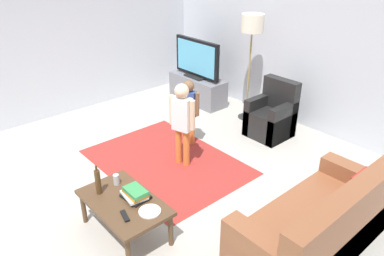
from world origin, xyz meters
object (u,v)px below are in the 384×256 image
Objects in this scene: tv at (197,59)px; plate at (150,211)px; book_stack at (135,194)px; couch at (321,229)px; coffee_table at (124,205)px; tv_stand at (197,89)px; bottle at (98,182)px; floor_lamp at (252,29)px; armchair at (272,118)px; soda_can at (116,180)px; child_center at (182,118)px; tv_remote at (125,216)px; child_near_tv at (189,107)px.

tv is 3.88m from plate.
couch is at bearing 39.45° from book_stack.
plate is at bearing 17.34° from coffee_table.
bottle is at bearing -58.15° from tv_stand.
floor_lamp is 3.43m from book_stack.
armchair reaches higher than soda_can.
couch is (3.71, -1.71, 0.05)m from tv_stand.
bottle is at bearing -141.21° from couch.
tv_stand is 1.20× the size of coffee_table.
tv is 1.10× the size of coffee_table.
coffee_table is 0.16m from book_stack.
coffee_table is 4.55× the size of plate.
child_center is 3.87× the size of book_stack.
couch is 5.32× the size of bottle.
tv_remote is at bearing -51.83° from tv.
tv is at bearing 122.02° from bottle.
tv is 1.33m from floor_lamp.
soda_can is (-0.52, 0.22, 0.05)m from tv_remote.
tv is at bearing -90.00° from tv_stand.
bottle is (0.39, -1.46, -0.15)m from child_center.
coffee_table is 0.33m from soda_can.
child_center is at bearing 106.60° from soda_can.
book_stack is 0.30m from tv_remote.
book_stack is 0.28m from plate.
couch reaches higher than tv_stand.
soda_can is at bearing 161.57° from coffee_table.
child_near_tv is at bearing 129.20° from plate.
child_center is at bearing -76.51° from floor_lamp.
tv_remote is (0.89, -1.46, -0.28)m from child_center.
floor_lamp is 3.53m from bottle.
couch is at bearing 33.88° from soda_can.
couch is 2.16m from soda_can.
child_near_tv is 2.30m from tv_remote.
tv_remote reaches higher than coffee_table.
soda_can is (1.93, -2.89, -0.37)m from tv.
bottle is at bearing -57.98° from tv.
couch is (3.71, -1.69, -0.56)m from tv.
soda_can is (-0.30, 0.10, 0.11)m from coffee_table.
plate is at bearing -50.80° from child_near_tv.
plate is at bearing -48.63° from tv.
armchair is 4.09× the size of plate.
bottle is (0.78, -1.91, -0.05)m from child_near_tv.
tv_stand is at bearing 155.20° from couch.
child_near_tv reaches higher than tv_stand.
book_stack is (2.27, -2.90, 0.23)m from tv_stand.
armchair reaches higher than tv_stand.
couch reaches higher than plate.
tv reaches higher than child_near_tv.
tv reaches higher than coffee_table.
child_center is (-2.15, 0.04, 0.42)m from couch.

